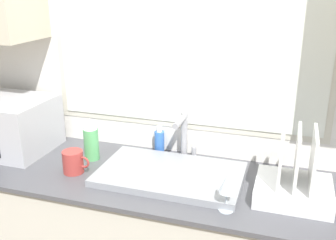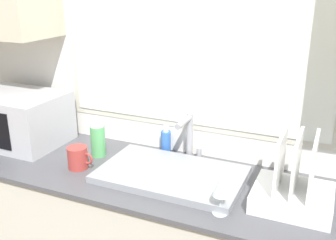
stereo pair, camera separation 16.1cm
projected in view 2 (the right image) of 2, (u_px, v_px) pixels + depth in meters
name	position (u px, v px, depth m)	size (l,w,h in m)	color
wall_back	(191.00, 59.00, 1.82)	(6.00, 0.38, 2.60)	silver
sink_basin	(171.00, 174.00, 1.73)	(0.63, 0.39, 0.03)	gray
faucet	(189.00, 134.00, 1.86)	(0.08, 0.17, 0.23)	#99999E
microwave	(16.00, 118.00, 2.08)	(0.50, 0.36, 0.27)	#B2B2B7
dish_rack	(293.00, 189.00, 1.49)	(0.29, 0.26, 0.29)	white
spray_bottle	(98.00, 137.00, 1.92)	(0.07, 0.07, 0.21)	#59B266
soap_bottle	(166.00, 141.00, 1.97)	(0.05, 0.05, 0.14)	blue
mug_near_sink	(78.00, 158.00, 1.81)	(0.13, 0.09, 0.10)	#A53833
wine_glass	(221.00, 187.00, 1.43)	(0.06, 0.06, 0.16)	silver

